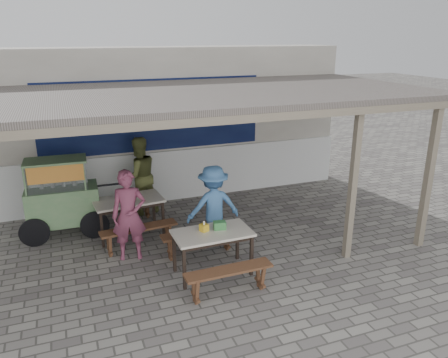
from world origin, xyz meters
name	(u,v)px	position (x,y,z in m)	size (l,w,h in m)	color
ground	(205,256)	(0.00, 0.00, 0.00)	(60.00, 60.00, 0.00)	slate
back_wall	(157,124)	(0.00, 3.58, 1.72)	(9.00, 1.28, 3.50)	beige
warung_roof	(188,97)	(0.02, 0.90, 2.71)	(9.00, 4.21, 2.81)	#635A55
table_left	(128,203)	(-1.11, 1.35, 0.67)	(1.36, 0.86, 0.75)	beige
bench_left_street	(139,233)	(-1.05, 0.66, 0.33)	(1.42, 0.41, 0.45)	brown
bench_left_wall	(121,207)	(-1.18, 2.04, 0.33)	(1.42, 0.41, 0.45)	brown
table_right	(212,236)	(-0.07, -0.60, 0.67)	(1.27, 0.72, 0.75)	beige
bench_right_street	(229,276)	(-0.06, -1.30, 0.33)	(1.36, 0.30, 0.45)	brown
bench_right_wall	(199,237)	(-0.08, 0.10, 0.33)	(1.36, 0.30, 0.45)	brown
vendor_cart	(61,195)	(-2.31, 1.82, 0.84)	(1.96, 0.79, 1.54)	#6F8E5E
patron_street_side	(129,215)	(-1.24, 0.42, 0.81)	(0.59, 0.39, 1.61)	brown
patron_wall_side	(139,176)	(-0.70, 2.41, 0.86)	(0.83, 0.65, 1.72)	brown
patron_right_table	(213,206)	(0.29, 0.39, 0.77)	(1.00, 0.57, 1.54)	teal
tissue_box	(204,228)	(-0.19, -0.52, 0.81)	(0.12, 0.12, 0.12)	gold
donation_box	(220,225)	(0.08, -0.54, 0.82)	(0.20, 0.13, 0.13)	#35773B
condiment_jar	(137,191)	(-0.89, 1.62, 0.80)	(0.08, 0.08, 0.09)	beige
condiment_bowl	(120,197)	(-1.25, 1.48, 0.78)	(0.21, 0.21, 0.05)	silver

